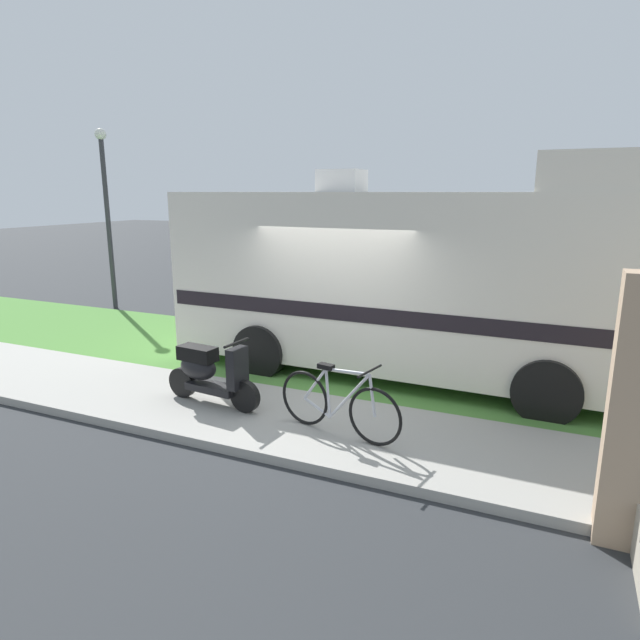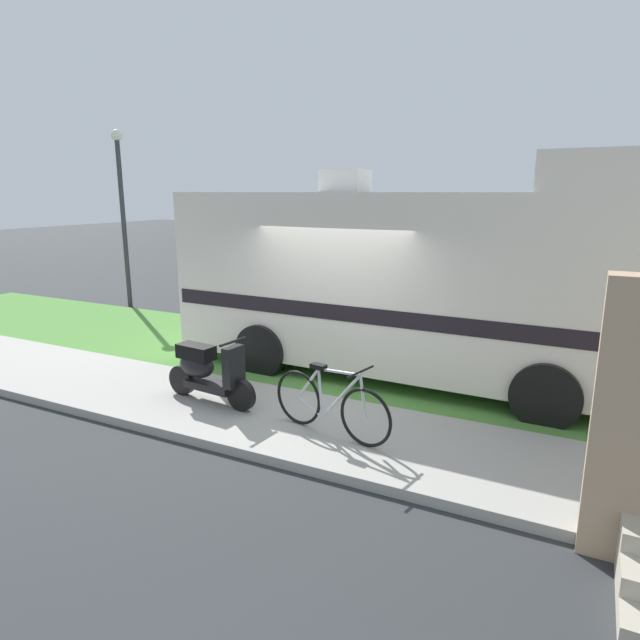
% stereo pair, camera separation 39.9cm
% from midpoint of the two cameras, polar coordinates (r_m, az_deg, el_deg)
% --- Properties ---
extents(ground_plane, '(80.00, 80.00, 0.00)m').
position_cam_midpoint_polar(ground_plane, '(8.31, 1.72, -7.99)').
color(ground_plane, '#2D3033').
extents(sidewalk, '(24.00, 2.00, 0.12)m').
position_cam_midpoint_polar(sidewalk, '(7.30, -2.34, -10.60)').
color(sidewalk, '#9E9B93').
rests_on(sidewalk, ground).
extents(grass_strip, '(24.00, 3.40, 0.08)m').
position_cam_midpoint_polar(grass_strip, '(9.60, 5.52, -4.82)').
color(grass_strip, '#4C8438').
rests_on(grass_strip, ground).
extents(motorhome_rv, '(7.57, 2.75, 3.51)m').
position_cam_midpoint_polar(motorhome_rv, '(8.95, 11.07, 4.41)').
color(motorhome_rv, silver).
rests_on(motorhome_rv, ground).
extents(scooter, '(1.56, 0.50, 0.97)m').
position_cam_midpoint_polar(scooter, '(7.76, -10.37, -5.21)').
color(scooter, black).
rests_on(scooter, ground).
extents(bicycle, '(1.70, 0.53, 0.91)m').
position_cam_midpoint_polar(bicycle, '(6.65, 2.83, -8.83)').
color(bicycle, black).
rests_on(bicycle, ground).
extents(pickup_truck_near, '(5.19, 2.30, 1.83)m').
position_cam_midpoint_polar(pickup_truck_near, '(13.81, 9.31, 4.63)').
color(pickup_truck_near, silver).
rests_on(pickup_truck_near, ground).
extents(street_lamp_post, '(0.28, 0.28, 4.54)m').
position_cam_midpoint_polar(street_lamp_post, '(15.19, -19.33, 11.52)').
color(street_lamp_post, '#333338').
rests_on(street_lamp_post, ground).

